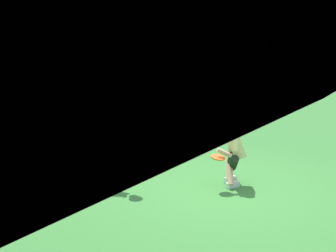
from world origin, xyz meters
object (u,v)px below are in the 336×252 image
person (233,149)px  frisbee_flying (119,107)px  dog (99,123)px  frisbee_held (218,157)px

person → frisbee_flying: bearing=1.3°
dog → frisbee_flying: size_ratio=3.57×
person → frisbee_flying: (1.74, -1.18, 0.81)m
frisbee_flying → frisbee_held: (-1.36, 1.20, -0.89)m
frisbee_held → person: bearing=-177.0°
dog → frisbee_held: size_ratio=3.31×
frisbee_flying → person: bearing=145.9°
dog → frisbee_held: dog is taller
person → dog: 2.52m
person → frisbee_held: size_ratio=4.90×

